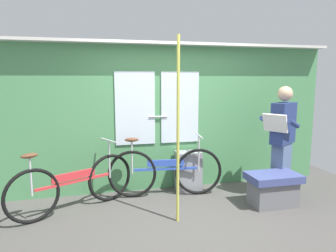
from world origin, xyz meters
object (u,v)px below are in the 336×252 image
(passenger_reading_newspaper, at_px, (282,139))
(bicycle_near_door, at_px, (74,184))
(bicycle_leaning_behind, at_px, (165,171))
(trash_bin_by_wall, at_px, (188,171))
(handrail_pole, at_px, (178,132))
(bench_seat_corner, at_px, (273,188))

(passenger_reading_newspaper, bearing_deg, bicycle_near_door, -35.43)
(bicycle_near_door, bearing_deg, bicycle_leaning_behind, -17.03)
(passenger_reading_newspaper, height_order, trash_bin_by_wall, passenger_reading_newspaper)
(bicycle_leaning_behind, relative_size, passenger_reading_newspaper, 1.04)
(bicycle_leaning_behind, bearing_deg, handrail_pole, -86.09)
(handrail_pole, relative_size, bench_seat_corner, 3.18)
(bicycle_near_door, relative_size, bicycle_leaning_behind, 0.93)
(bicycle_leaning_behind, relative_size, bench_seat_corner, 2.41)
(passenger_reading_newspaper, bearing_deg, handrail_pole, -17.49)
(handrail_pole, xyz_separation_m, bench_seat_corner, (1.40, 0.15, -0.87))
(passenger_reading_newspaper, bearing_deg, bicycle_leaning_behind, -45.30)
(bicycle_near_door, height_order, trash_bin_by_wall, bicycle_near_door)
(handrail_pole, height_order, bench_seat_corner, handrail_pole)
(handrail_pole, bearing_deg, bicycle_near_door, 153.81)
(passenger_reading_newspaper, height_order, bench_seat_corner, passenger_reading_newspaper)
(bicycle_leaning_behind, xyz_separation_m, passenger_reading_newspaper, (1.67, -0.38, 0.48))
(trash_bin_by_wall, relative_size, handrail_pole, 0.28)
(handrail_pole, bearing_deg, bench_seat_corner, 6.27)
(bicycle_near_door, xyz_separation_m, bicycle_leaning_behind, (1.29, 0.23, 0.01))
(bench_seat_corner, bearing_deg, trash_bin_by_wall, 138.93)
(bicycle_near_door, bearing_deg, bench_seat_corner, -36.89)
(trash_bin_by_wall, relative_size, bench_seat_corner, 0.88)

